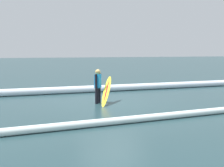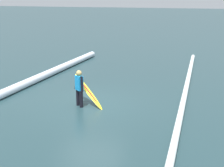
{
  "view_description": "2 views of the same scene",
  "coord_description": "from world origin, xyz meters",
  "views": [
    {
      "loc": [
        4.93,
        12.32,
        2.19
      ],
      "look_at": [
        0.74,
        1.82,
        1.04
      ],
      "focal_mm": 51.54,
      "sensor_mm": 36.0,
      "label": 1
    },
    {
      "loc": [
        12.1,
        4.81,
        4.25
      ],
      "look_at": [
        0.28,
        0.96,
        0.95
      ],
      "focal_mm": 54.54,
      "sensor_mm": 36.0,
      "label": 2
    }
  ],
  "objects": [
    {
      "name": "ground_plane",
      "position": [
        0.0,
        0.0,
        0.0
      ],
      "size": [
        185.34,
        185.34,
        0.0
      ],
      "primitive_type": "plane",
      "color": "#203B3F"
    },
    {
      "name": "wave_crest_foreground",
      "position": [
        -1.35,
        -3.78,
        0.18
      ],
      "size": [
        16.65,
        0.48,
        0.36
      ],
      "primitive_type": "cylinder",
      "rotation": [
        0.0,
        1.57,
        -0.01
      ],
      "color": "white",
      "rests_on": "ground_plane"
    },
    {
      "name": "surfboard",
      "position": [
        0.24,
        -0.04,
        0.54
      ],
      "size": [
        1.1,
        1.61,
        1.11
      ],
      "color": "yellow",
      "rests_on": "ground_plane"
    },
    {
      "name": "wave_crest_midground",
      "position": [
        -2.92,
        3.42,
        0.11
      ],
      "size": [
        16.83,
        1.09,
        0.22
      ],
      "primitive_type": "cylinder",
      "rotation": [
        0.0,
        1.57,
        0.05
      ],
      "color": "white",
      "rests_on": "ground_plane"
    },
    {
      "name": "surfer",
      "position": [
        0.54,
        -0.28,
        0.8
      ],
      "size": [
        0.37,
        0.49,
        1.43
      ],
      "rotation": [
        0.0,
        0.0,
        0.88
      ],
      "color": "black",
      "rests_on": "ground_plane"
    }
  ]
}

